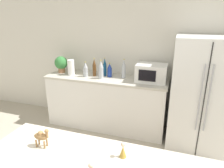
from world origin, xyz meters
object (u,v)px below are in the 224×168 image
at_px(back_bottle_0, 101,70).
at_px(back_bottle_4, 110,70).
at_px(microwave, 151,73).
at_px(back_bottle_2, 94,68).
at_px(camel_figurine, 41,136).
at_px(paper_towel_roll, 71,67).
at_px(back_bottle_1, 124,69).
at_px(potted_plant, 61,63).
at_px(back_bottle_3, 105,67).
at_px(refrigerator, 201,94).
at_px(back_bottle_5, 85,70).
at_px(wise_man_figurine_crimson, 123,151).

relative_size(back_bottle_0, back_bottle_4, 1.29).
distance_m(microwave, back_bottle_4, 0.72).
relative_size(microwave, back_bottle_4, 1.97).
relative_size(back_bottle_2, camel_figurine, 1.94).
relative_size(paper_towel_roll, camel_figurine, 1.67).
bearing_deg(back_bottle_0, back_bottle_1, 22.86).
bearing_deg(potted_plant, back_bottle_1, 1.33).
xyz_separation_m(potted_plant, back_bottle_1, (1.19, 0.03, -0.02)).
relative_size(back_bottle_2, back_bottle_3, 0.99).
height_order(refrigerator, potted_plant, refrigerator).
relative_size(paper_towel_roll, microwave, 0.57).
distance_m(back_bottle_2, back_bottle_4, 0.27).
bearing_deg(back_bottle_5, potted_plant, 169.27).
bearing_deg(camel_figurine, wise_man_figurine_crimson, 7.13).
xyz_separation_m(potted_plant, back_bottle_0, (0.84, -0.12, -0.02)).
bearing_deg(camel_figurine, paper_towel_roll, 113.18).
relative_size(refrigerator, back_bottle_4, 6.91).
xyz_separation_m(back_bottle_0, back_bottle_4, (0.11, 0.14, -0.03)).
distance_m(refrigerator, back_bottle_5, 1.89).
bearing_deg(microwave, back_bottle_3, 175.18).
xyz_separation_m(paper_towel_roll, back_bottle_1, (0.94, 0.11, 0.02)).
bearing_deg(back_bottle_0, refrigerator, 0.07).
distance_m(potted_plant, back_bottle_3, 0.84).
distance_m(microwave, wise_man_figurine_crimson, 1.95).
relative_size(paper_towel_roll, back_bottle_3, 0.86).
bearing_deg(potted_plant, microwave, -0.43).
bearing_deg(back_bottle_4, potted_plant, -179.11).
distance_m(back_bottle_4, back_bottle_5, 0.42).
height_order(microwave, back_bottle_0, back_bottle_0).
relative_size(microwave, back_bottle_1, 1.47).
height_order(back_bottle_0, back_bottle_3, back_bottle_3).
distance_m(back_bottle_4, camel_figurine, 2.06).
relative_size(refrigerator, back_bottle_3, 5.29).
relative_size(refrigerator, camel_figurine, 10.32).
height_order(back_bottle_5, wise_man_figurine_crimson, back_bottle_5).
bearing_deg(back_bottle_4, back_bottle_5, -163.76).
bearing_deg(back_bottle_5, back_bottle_4, 16.24).
relative_size(refrigerator, paper_towel_roll, 6.18).
distance_m(paper_towel_roll, microwave, 1.41).
bearing_deg(paper_towel_roll, refrigerator, -0.90).
bearing_deg(wise_man_figurine_crimson, camel_figurine, -172.87).
distance_m(potted_plant, back_bottle_4, 0.95).
bearing_deg(back_bottle_3, camel_figurine, -83.22).
height_order(microwave, back_bottle_2, back_bottle_2).
bearing_deg(microwave, refrigerator, -8.14).
xyz_separation_m(microwave, back_bottle_4, (-0.72, 0.03, -0.02)).
distance_m(back_bottle_0, back_bottle_1, 0.39).
height_order(potted_plant, microwave, potted_plant).
height_order(potted_plant, back_bottle_0, back_bottle_0).
bearing_deg(paper_towel_roll, back_bottle_0, -3.51).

